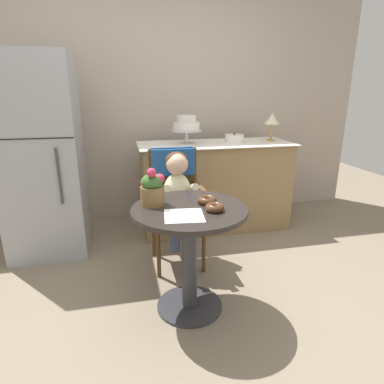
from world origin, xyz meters
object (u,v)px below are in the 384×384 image
(table_lamp, at_px, (272,120))
(flower_vase, at_px, (152,188))
(seated_child, at_px, (178,189))
(donut_mid, at_px, (215,207))
(wicker_chair, at_px, (175,188))
(cafe_table, at_px, (189,239))
(donut_front, at_px, (207,200))
(refrigerator, at_px, (42,159))
(tiered_cake_stand, at_px, (187,125))
(round_layer_cake, at_px, (234,139))

(table_lamp, bearing_deg, flower_vase, -138.41)
(seated_child, xyz_separation_m, donut_mid, (0.11, -0.63, 0.07))
(wicker_chair, relative_size, seated_child, 1.31)
(cafe_table, distance_m, donut_mid, 0.29)
(donut_front, xyz_separation_m, refrigerator, (-1.18, 1.05, 0.11))
(cafe_table, distance_m, donut_front, 0.27)
(seated_child, bearing_deg, tiered_cake_stand, 73.52)
(donut_front, distance_m, refrigerator, 1.58)
(cafe_table, xyz_separation_m, wicker_chair, (0.02, 0.69, 0.13))
(wicker_chair, bearing_deg, table_lamp, 34.64)
(donut_mid, distance_m, round_layer_cake, 1.53)
(cafe_table, xyz_separation_m, seated_child, (0.02, 0.53, 0.17))
(donut_front, bearing_deg, donut_mid, -86.77)
(donut_front, height_order, refrigerator, refrigerator)
(donut_mid, bearing_deg, flower_vase, 151.22)
(tiered_cake_stand, xyz_separation_m, round_layer_cake, (0.49, -0.00, -0.14))
(seated_child, distance_m, flower_vase, 0.52)
(cafe_table, xyz_separation_m, refrigerator, (-1.05, 1.10, 0.34))
(cafe_table, relative_size, flower_vase, 2.92)
(flower_vase, relative_size, table_lamp, 0.86)
(cafe_table, distance_m, refrigerator, 1.56)
(cafe_table, bearing_deg, refrigerator, 133.67)
(wicker_chair, distance_m, tiered_cake_stand, 0.79)
(tiered_cake_stand, bearing_deg, donut_front, -95.67)
(wicker_chair, distance_m, table_lamp, 1.38)
(donut_mid, xyz_separation_m, flower_vase, (-0.35, 0.19, 0.08))
(cafe_table, distance_m, seated_child, 0.56)
(cafe_table, distance_m, flower_vase, 0.40)
(donut_front, bearing_deg, flower_vase, 172.06)
(round_layer_cake, bearing_deg, flower_vase, -128.65)
(wicker_chair, xyz_separation_m, tiered_cake_stand, (0.23, 0.61, 0.44))
(table_lamp, bearing_deg, refrigerator, -174.47)
(cafe_table, height_order, table_lamp, table_lamp)
(seated_child, relative_size, refrigerator, 0.43)
(seated_child, xyz_separation_m, donut_front, (0.10, -0.48, 0.07))
(cafe_table, bearing_deg, donut_front, 21.96)
(donut_front, height_order, round_layer_cake, round_layer_cake)
(donut_mid, bearing_deg, cafe_table, 145.46)
(flower_vase, relative_size, refrigerator, 0.14)
(donut_front, height_order, donut_mid, donut_mid)
(tiered_cake_stand, bearing_deg, round_layer_cake, -0.39)
(wicker_chair, bearing_deg, tiered_cake_stand, 75.44)
(round_layer_cake, bearing_deg, wicker_chair, -139.93)
(tiered_cake_stand, xyz_separation_m, table_lamp, (0.91, 0.01, 0.03))
(seated_child, bearing_deg, refrigerator, 152.24)
(donut_mid, distance_m, flower_vase, 0.41)
(cafe_table, xyz_separation_m, donut_mid, (0.13, -0.09, 0.24))
(wicker_chair, height_order, donut_front, wicker_chair)
(tiered_cake_stand, bearing_deg, table_lamp, 0.84)
(donut_front, relative_size, flower_vase, 0.50)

